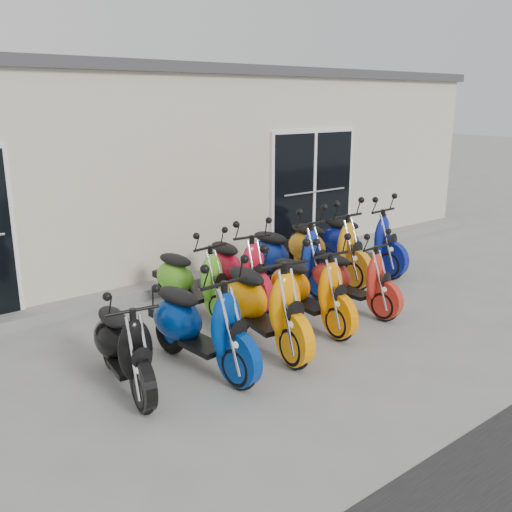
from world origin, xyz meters
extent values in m
plane|color=gray|center=(0.00, 0.00, 0.00)|extent=(80.00, 80.00, 0.00)
cube|color=beige|center=(0.00, 5.20, 1.60)|extent=(14.00, 6.00, 3.20)
cube|color=#3F3F42|center=(0.00, 5.20, 3.28)|extent=(14.20, 6.20, 0.16)
cube|color=gray|center=(0.00, 2.02, 0.07)|extent=(14.00, 0.40, 0.15)
cube|color=black|center=(2.60, 2.17, 1.26)|extent=(2.02, 0.08, 2.22)
camera|label=1|loc=(-4.72, -5.26, 2.81)|focal=40.00mm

